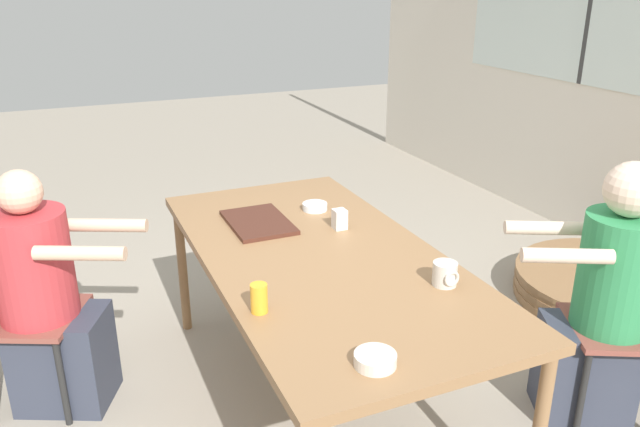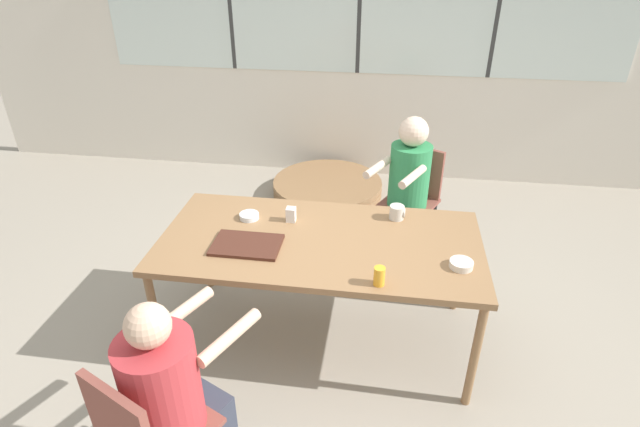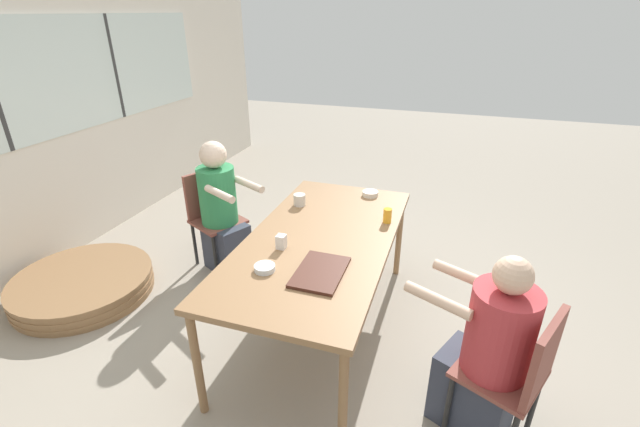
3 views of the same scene
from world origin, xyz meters
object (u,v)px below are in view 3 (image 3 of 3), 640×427
(juice_glass, at_px, (387,216))
(bowl_cereal, at_px, (370,194))
(chair_for_woman_green_shirt, at_px, (520,370))
(chair_for_man_blue_shirt, at_px, (212,210))
(milk_carton_small, at_px, (281,242))
(folded_table_stack, at_px, (83,285))
(person_woman_green_shirt, at_px, (486,357))
(bowl_white_shallow, at_px, (265,268))
(coffee_mug, at_px, (300,200))
(person_man_blue_shirt, at_px, (222,214))

(juice_glass, height_order, bowl_cereal, juice_glass)
(chair_for_woman_green_shirt, height_order, bowl_cereal, chair_for_woman_green_shirt)
(juice_glass, bearing_deg, chair_for_man_blue_shirt, 81.66)
(chair_for_man_blue_shirt, relative_size, bowl_cereal, 6.70)
(milk_carton_small, bearing_deg, folded_table_stack, 90.05)
(bowl_cereal, bearing_deg, person_woman_green_shirt, -144.96)
(bowl_white_shallow, distance_m, bowl_cereal, 1.36)
(person_woman_green_shirt, distance_m, coffee_mug, 1.75)
(person_man_blue_shirt, height_order, folded_table_stack, person_man_blue_shirt)
(chair_for_man_blue_shirt, height_order, person_man_blue_shirt, person_man_blue_shirt)
(coffee_mug, distance_m, bowl_white_shallow, 0.96)
(chair_for_man_blue_shirt, xyz_separation_m, bowl_cereal, (0.21, -1.41, 0.27))
(person_man_blue_shirt, bearing_deg, milk_carton_small, 76.29)
(juice_glass, bearing_deg, folded_table_stack, 103.69)
(chair_for_man_blue_shirt, bearing_deg, bowl_cereal, 124.50)
(juice_glass, relative_size, bowl_white_shallow, 0.85)
(juice_glass, bearing_deg, person_man_blue_shirt, 83.60)
(bowl_white_shallow, bearing_deg, person_man_blue_shirt, 41.49)
(coffee_mug, bearing_deg, juice_glass, -96.87)
(juice_glass, relative_size, bowl_cereal, 0.81)
(person_man_blue_shirt, distance_m, bowl_cereal, 1.32)
(person_man_blue_shirt, bearing_deg, bowl_cereal, 128.63)
(coffee_mug, bearing_deg, bowl_white_shallow, -171.82)
(chair_for_woman_green_shirt, distance_m, person_man_blue_shirt, 2.60)
(person_man_blue_shirt, xyz_separation_m, bowl_cereal, (0.28, -1.27, 0.25))
(chair_for_woman_green_shirt, relative_size, bowl_cereal, 6.70)
(coffee_mug, relative_size, milk_carton_small, 1.07)
(chair_for_woman_green_shirt, bearing_deg, person_man_blue_shirt, 89.37)
(chair_for_woman_green_shirt, xyz_separation_m, bowl_cereal, (1.40, 1.08, 0.27))
(person_man_blue_shirt, distance_m, juice_glass, 1.52)
(juice_glass, height_order, bowl_white_shallow, juice_glass)
(chair_for_woman_green_shirt, distance_m, bowl_white_shallow, 1.47)
(person_woman_green_shirt, distance_m, milk_carton_small, 1.37)
(bowl_cereal, distance_m, folded_table_stack, 2.53)
(bowl_cereal, bearing_deg, juice_glass, -153.65)
(person_woman_green_shirt, height_order, coffee_mug, person_woman_green_shirt)
(coffee_mug, height_order, folded_table_stack, coffee_mug)
(person_man_blue_shirt, relative_size, coffee_mug, 11.97)
(chair_for_man_blue_shirt, relative_size, coffee_mug, 8.78)
(chair_for_woman_green_shirt, relative_size, person_woman_green_shirt, 0.77)
(chair_for_woman_green_shirt, xyz_separation_m, folded_table_stack, (0.36, 3.28, -0.44))
(milk_carton_small, bearing_deg, coffee_mug, 10.76)
(person_woman_green_shirt, distance_m, person_man_blue_shirt, 2.43)
(chair_for_man_blue_shirt, bearing_deg, milk_carton_small, 77.97)
(coffee_mug, relative_size, folded_table_stack, 0.09)
(juice_glass, bearing_deg, chair_for_woman_green_shirt, -137.82)
(chair_for_man_blue_shirt, distance_m, bowl_cereal, 1.45)
(person_woman_green_shirt, bearing_deg, juice_glass, 63.71)
(chair_for_woman_green_shirt, xyz_separation_m, bowl_white_shallow, (0.09, 1.44, 0.27))
(person_man_blue_shirt, bearing_deg, person_woman_green_shirt, 90.67)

